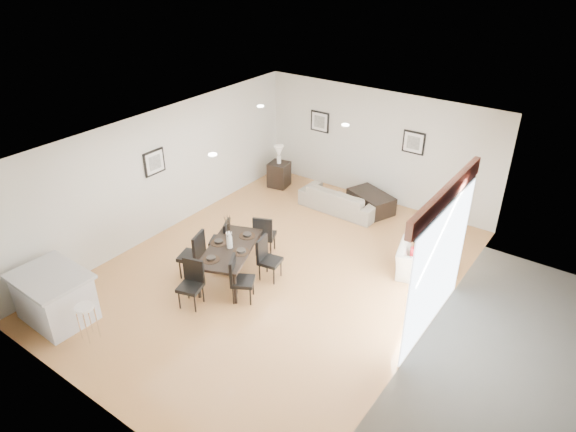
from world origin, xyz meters
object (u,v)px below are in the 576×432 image
Objects in this scene: armchair at (423,263)px; dining_chair_wfar at (223,237)px; sofa at (340,199)px; dining_chair_enear at (238,277)px; dining_table at (230,250)px; dining_chair_foot at (264,233)px; side_table at (279,174)px; dining_chair_head at (192,280)px; coffee_table at (371,202)px; bar_stool at (85,311)px; dining_chair_wnear at (195,253)px; dining_chair_efar at (267,256)px; kitchen_island at (54,297)px.

dining_chair_wfar is at bearing 10.88° from armchair.
dining_chair_enear reaches higher than sofa.
dining_chair_enear is (0.57, -0.43, -0.11)m from dining_table.
dining_chair_foot is (0.03, 0.99, -0.10)m from dining_table.
side_table is (-1.69, 2.79, -0.17)m from dining_chair_foot.
armchair is at bearing 152.99° from sofa.
dining_chair_foot is (0.05, 1.97, 0.01)m from dining_chair_head.
dining_table is 2.00× the size of dining_chair_foot.
bar_stool reaches higher than coffee_table.
sofa is 2.18× the size of dining_chair_foot.
dining_chair_wnear reaches higher than dining_chair_efar.
dining_chair_efar reaches higher than side_table.
sofa is 2.22× the size of dining_chair_enear.
side_table is (-2.22, 3.39, -0.16)m from dining_chair_efar.
dining_chair_wnear is at bearing 20.64° from armchair.
sofa reaches higher than coffee_table.
dining_chair_head is at bearing 103.19° from dining_chair_enear.
armchair is 3.15m from dining_chair_foot.
dining_table is (-0.31, -3.54, 0.31)m from sofa.
side_table is 0.98× the size of bar_stool.
side_table is 6.40m from kitchen_island.
dining_chair_head is 1.33× the size of bar_stool.
bar_stool is at bearing -127.16° from dining_table.
dining_chair_foot is 3.11m from coffee_table.
bar_stool is (-0.71, -1.64, 0.08)m from dining_chair_head.
dining_chair_foot is (-2.94, -1.11, 0.18)m from armchair.
dining_chair_foot reaches higher than side_table.
sofa is at bearing -42.85° from armchair.
dining_chair_wfar is at bearing 163.16° from dining_chair_wnear.
bar_stool is at bearing 55.15° from dining_chair_foot.
sofa is 2.23× the size of dining_chair_head.
sofa is 3.01× the size of side_table.
dining_chair_head is (-0.02, -0.99, -0.11)m from dining_table.
side_table is at bearing -1.95° from dining_chair_enear.
coffee_table is (0.33, 3.58, -0.26)m from dining_chair_efar.
dining_chair_wfar is 0.96× the size of dining_chair_enear.
kitchen_island is at bearing 31.52° from armchair.
dining_table is 2.13× the size of dining_chair_wfar.
dining_table is at bearing 22.83° from dining_chair_enear.
dining_chair_foot is at bearing 78.12° from bar_stool.
dining_chair_wfar is at bearing 75.71° from sofa.
coffee_table is (1.45, 4.34, -0.32)m from dining_chair_wnear.
sofa is at bearing -5.64° from dining_chair_efar.
dining_chair_wnear is (-0.86, -3.91, 0.25)m from sofa.
dining_chair_wnear is (-0.56, -0.37, -0.06)m from dining_table.
sofa is 1.09× the size of dining_table.
dining_chair_head is 5.04m from side_table.
dining_chair_wfar is at bearing 87.01° from bar_stool.
dining_chair_wnear is 1.46× the size of bar_stool.
coffee_table is at bearing -142.78° from sofa.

